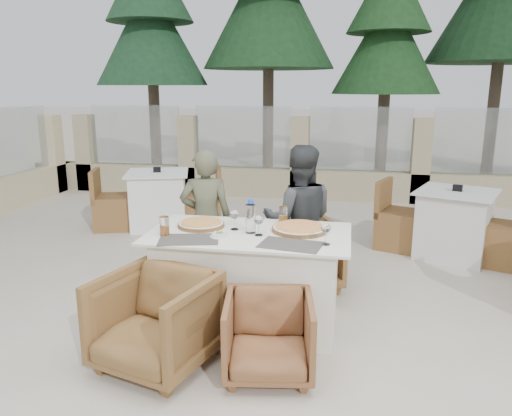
% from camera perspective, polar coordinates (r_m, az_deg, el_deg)
% --- Properties ---
extents(ground, '(80.00, 80.00, 0.00)m').
position_cam_1_polar(ground, '(4.28, -1.84, -12.66)').
color(ground, beige).
rests_on(ground, ground).
extents(sand_patch, '(30.00, 16.00, 0.01)m').
position_cam_1_polar(sand_patch, '(17.86, 7.99, 7.52)').
color(sand_patch, beige).
rests_on(sand_patch, ground).
extents(perimeter_wall_far, '(10.00, 0.34, 1.60)m').
position_cam_1_polar(perimeter_wall_far, '(8.65, 5.04, 6.37)').
color(perimeter_wall_far, tan).
rests_on(perimeter_wall_far, ground).
extents(pine_far_left, '(2.42, 2.42, 5.50)m').
position_cam_1_polar(pine_far_left, '(11.62, -11.87, 17.65)').
color(pine_far_left, '#1E4627').
rests_on(pine_far_left, ground).
extents(pine_mid_left, '(2.86, 2.86, 6.50)m').
position_cam_1_polar(pine_mid_left, '(11.47, 1.45, 20.49)').
color(pine_mid_left, '#1C4321').
rests_on(pine_mid_left, ground).
extents(pine_centre, '(2.20, 2.20, 5.00)m').
position_cam_1_polar(pine_centre, '(10.98, 14.71, 16.44)').
color(pine_centre, '#1E4720').
rests_on(pine_centre, ground).
extents(pine_mid_right, '(2.99, 2.99, 6.80)m').
position_cam_1_polar(pine_mid_right, '(12.01, 26.48, 19.55)').
color(pine_mid_right, '#16361B').
rests_on(pine_mid_right, ground).
extents(dining_table, '(1.60, 0.90, 0.77)m').
position_cam_1_polar(dining_table, '(4.10, -0.78, -7.99)').
color(dining_table, white).
rests_on(dining_table, ground).
extents(placemat_near_left, '(0.51, 0.40, 0.00)m').
position_cam_1_polar(placemat_near_left, '(3.83, -7.69, -3.57)').
color(placemat_near_left, '#4E4A43').
rests_on(placemat_near_left, dining_table).
extents(placemat_near_right, '(0.49, 0.37, 0.00)m').
position_cam_1_polar(placemat_near_right, '(3.68, 4.00, -4.20)').
color(placemat_near_right, '#504A44').
rests_on(placemat_near_right, dining_table).
extents(pizza_left, '(0.50, 0.50, 0.05)m').
position_cam_1_polar(pizza_left, '(4.16, -6.28, -1.80)').
color(pizza_left, '#C9611B').
rests_on(pizza_left, dining_table).
extents(pizza_right, '(0.54, 0.54, 0.06)m').
position_cam_1_polar(pizza_right, '(4.02, 5.01, -2.25)').
color(pizza_right, '#CF551C').
rests_on(pizza_right, dining_table).
extents(water_bottle, '(0.09, 0.09, 0.27)m').
position_cam_1_polar(water_bottle, '(3.93, -0.62, -0.94)').
color(water_bottle, '#ABC9E1').
rests_on(water_bottle, dining_table).
extents(wine_glass_centre, '(0.10, 0.10, 0.18)m').
position_cam_1_polar(wine_glass_centre, '(4.04, -2.47, -1.22)').
color(wine_glass_centre, white).
rests_on(wine_glass_centre, dining_table).
extents(wine_glass_near, '(0.08, 0.08, 0.18)m').
position_cam_1_polar(wine_glass_near, '(3.88, 0.31, -1.85)').
color(wine_glass_near, silver).
rests_on(wine_glass_near, dining_table).
extents(wine_glass_corner, '(0.10, 0.10, 0.18)m').
position_cam_1_polar(wine_glass_corner, '(3.69, 7.98, -2.80)').
color(wine_glass_corner, white).
rests_on(wine_glass_corner, dining_table).
extents(beer_glass_left, '(0.08, 0.08, 0.15)m').
position_cam_1_polar(beer_glass_left, '(3.96, -10.42, -2.03)').
color(beer_glass_left, orange).
rests_on(beer_glass_left, dining_table).
extents(beer_glass_right, '(0.10, 0.10, 0.15)m').
position_cam_1_polar(beer_glass_right, '(4.22, 3.11, -0.83)').
color(beer_glass_right, orange).
rests_on(beer_glass_right, dining_table).
extents(olive_dish, '(0.14, 0.14, 0.04)m').
position_cam_1_polar(olive_dish, '(3.86, -4.17, -3.02)').
color(olive_dish, white).
rests_on(olive_dish, dining_table).
extents(armchair_far_left, '(0.75, 0.76, 0.57)m').
position_cam_1_polar(armchair_far_left, '(5.08, -4.15, -4.88)').
color(armchair_far_left, olive).
rests_on(armchair_far_left, ground).
extents(armchair_far_right, '(0.92, 0.93, 0.65)m').
position_cam_1_polar(armchair_far_right, '(4.86, 5.06, -5.24)').
color(armchair_far_right, brown).
rests_on(armchair_far_right, ground).
extents(armchair_near_left, '(0.89, 0.90, 0.67)m').
position_cam_1_polar(armchair_near_left, '(3.58, -11.41, -12.58)').
color(armchair_near_left, brown).
rests_on(armchair_near_left, ground).
extents(armchair_near_right, '(0.67, 0.69, 0.55)m').
position_cam_1_polar(armchair_near_right, '(3.45, 1.45, -14.42)').
color(armchair_near_right, brown).
rests_on(armchair_near_right, ground).
extents(diner_left, '(0.55, 0.41, 1.35)m').
position_cam_1_polar(diner_left, '(4.73, -5.71, -1.38)').
color(diner_left, '#575940').
rests_on(diner_left, ground).
extents(diner_right, '(0.75, 0.62, 1.40)m').
position_cam_1_polar(diner_right, '(4.62, 4.95, -1.41)').
color(diner_right, '#383B3D').
rests_on(diner_right, ground).
extents(bg_table_a, '(1.81, 1.27, 0.77)m').
position_cam_1_polar(bg_table_a, '(6.98, -11.08, 0.93)').
color(bg_table_a, white).
rests_on(bg_table_a, ground).
extents(bg_table_b, '(1.83, 1.36, 0.77)m').
position_cam_1_polar(bg_table_b, '(6.07, 21.70, -1.75)').
color(bg_table_b, silver).
rests_on(bg_table_b, ground).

